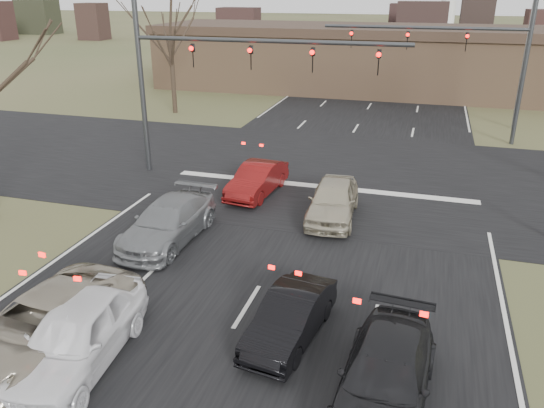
{
  "coord_description": "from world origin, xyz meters",
  "views": [
    {
      "loc": [
        4.26,
        -8.86,
        8.26
      ],
      "look_at": [
        -0.1,
        5.78,
        2.0
      ],
      "focal_mm": 35.0,
      "sensor_mm": 36.0,
      "label": 1
    }
  ],
  "objects_px": {
    "mast_arm_near": "(207,66)",
    "car_red_ahead": "(257,179)",
    "car_white_sedan": "(77,335)",
    "car_charcoal_sedan": "(385,377)",
    "car_black_hatch": "(290,317)",
    "car_silver_ahead": "(333,200)",
    "car_silver_suv": "(45,326)",
    "mast_arm_far": "(471,51)",
    "car_grey_ahead": "(168,222)",
    "building": "(406,60)",
    "streetlight_right_far": "(525,36)"
  },
  "relations": [
    {
      "from": "mast_arm_far",
      "to": "car_silver_ahead",
      "type": "bearing_deg",
      "value": -110.85
    },
    {
      "from": "mast_arm_near",
      "to": "car_black_hatch",
      "type": "height_order",
      "value": "mast_arm_near"
    },
    {
      "from": "car_charcoal_sedan",
      "to": "car_white_sedan",
      "type": "bearing_deg",
      "value": -169.59
    },
    {
      "from": "car_white_sedan",
      "to": "car_grey_ahead",
      "type": "distance_m",
      "value": 6.66
    },
    {
      "from": "car_black_hatch",
      "to": "car_silver_ahead",
      "type": "distance_m",
      "value": 7.77
    },
    {
      "from": "mast_arm_far",
      "to": "car_red_ahead",
      "type": "height_order",
      "value": "mast_arm_far"
    },
    {
      "from": "building",
      "to": "car_silver_ahead",
      "type": "height_order",
      "value": "building"
    },
    {
      "from": "building",
      "to": "mast_arm_near",
      "type": "height_order",
      "value": "mast_arm_near"
    },
    {
      "from": "mast_arm_far",
      "to": "car_grey_ahead",
      "type": "xyz_separation_m",
      "value": [
        -10.18,
        -16.79,
        -4.31
      ]
    },
    {
      "from": "streetlight_right_far",
      "to": "car_grey_ahead",
      "type": "relative_size",
      "value": 2.06
    },
    {
      "from": "car_grey_ahead",
      "to": "streetlight_right_far",
      "type": "bearing_deg",
      "value": 59.3
    },
    {
      "from": "mast_arm_far",
      "to": "car_silver_ahead",
      "type": "height_order",
      "value": "mast_arm_far"
    },
    {
      "from": "car_grey_ahead",
      "to": "car_silver_ahead",
      "type": "distance_m",
      "value": 6.25
    },
    {
      "from": "car_charcoal_sedan",
      "to": "mast_arm_near",
      "type": "bearing_deg",
      "value": 130.51
    },
    {
      "from": "streetlight_right_far",
      "to": "car_black_hatch",
      "type": "distance_m",
      "value": 26.65
    },
    {
      "from": "mast_arm_near",
      "to": "car_charcoal_sedan",
      "type": "height_order",
      "value": "mast_arm_near"
    },
    {
      "from": "car_grey_ahead",
      "to": "car_silver_ahead",
      "type": "bearing_deg",
      "value": 36.6
    },
    {
      "from": "streetlight_right_far",
      "to": "car_red_ahead",
      "type": "bearing_deg",
      "value": -126.94
    },
    {
      "from": "building",
      "to": "streetlight_right_far",
      "type": "bearing_deg",
      "value": -56.35
    },
    {
      "from": "car_white_sedan",
      "to": "car_silver_ahead",
      "type": "bearing_deg",
      "value": 62.31
    },
    {
      "from": "streetlight_right_far",
      "to": "car_silver_ahead",
      "type": "height_order",
      "value": "streetlight_right_far"
    },
    {
      "from": "mast_arm_far",
      "to": "car_black_hatch",
      "type": "height_order",
      "value": "mast_arm_far"
    },
    {
      "from": "car_white_sedan",
      "to": "car_charcoal_sedan",
      "type": "height_order",
      "value": "car_white_sedan"
    },
    {
      "from": "mast_arm_near",
      "to": "car_grey_ahead",
      "type": "distance_m",
      "value": 8.16
    },
    {
      "from": "car_black_hatch",
      "to": "building",
      "type": "bearing_deg",
      "value": 96.99
    },
    {
      "from": "mast_arm_far",
      "to": "streetlight_right_far",
      "type": "distance_m",
      "value": 5.12
    },
    {
      "from": "car_grey_ahead",
      "to": "car_red_ahead",
      "type": "height_order",
      "value": "car_grey_ahead"
    },
    {
      "from": "mast_arm_near",
      "to": "car_red_ahead",
      "type": "bearing_deg",
      "value": -30.05
    },
    {
      "from": "car_silver_suv",
      "to": "car_red_ahead",
      "type": "bearing_deg",
      "value": 88.06
    },
    {
      "from": "building",
      "to": "mast_arm_near",
      "type": "xyz_separation_m",
      "value": [
        -7.23,
        -25.0,
        2.41
      ]
    },
    {
      "from": "streetlight_right_far",
      "to": "car_silver_ahead",
      "type": "bearing_deg",
      "value": -115.39
    },
    {
      "from": "car_white_sedan",
      "to": "building",
      "type": "bearing_deg",
      "value": 77.12
    },
    {
      "from": "mast_arm_far",
      "to": "car_red_ahead",
      "type": "distance_m",
      "value": 15.1
    },
    {
      "from": "car_silver_suv",
      "to": "car_silver_ahead",
      "type": "height_order",
      "value": "car_silver_suv"
    },
    {
      "from": "building",
      "to": "car_silver_suv",
      "type": "distance_m",
      "value": 38.75
    },
    {
      "from": "mast_arm_far",
      "to": "car_silver_suv",
      "type": "xyz_separation_m",
      "value": [
        -10.18,
        -23.23,
        -4.27
      ]
    },
    {
      "from": "car_charcoal_sedan",
      "to": "car_red_ahead",
      "type": "relative_size",
      "value": 1.14
    },
    {
      "from": "car_black_hatch",
      "to": "car_grey_ahead",
      "type": "xyz_separation_m",
      "value": [
        -5.5,
        4.2,
        0.1
      ]
    },
    {
      "from": "car_grey_ahead",
      "to": "car_red_ahead",
      "type": "relative_size",
      "value": 1.21
    },
    {
      "from": "mast_arm_near",
      "to": "car_charcoal_sedan",
      "type": "distance_m",
      "value": 16.25
    },
    {
      "from": "car_black_hatch",
      "to": "car_charcoal_sedan",
      "type": "bearing_deg",
      "value": -25.41
    },
    {
      "from": "mast_arm_near",
      "to": "car_silver_suv",
      "type": "bearing_deg",
      "value": -84.69
    },
    {
      "from": "car_silver_suv",
      "to": "car_white_sedan",
      "type": "bearing_deg",
      "value": -1.95
    },
    {
      "from": "car_white_sedan",
      "to": "car_black_hatch",
      "type": "height_order",
      "value": "car_white_sedan"
    },
    {
      "from": "mast_arm_near",
      "to": "car_red_ahead",
      "type": "distance_m",
      "value": 5.47
    },
    {
      "from": "car_black_hatch",
      "to": "car_silver_ahead",
      "type": "relative_size",
      "value": 0.85
    },
    {
      "from": "mast_arm_near",
      "to": "car_red_ahead",
      "type": "relative_size",
      "value": 3.01
    },
    {
      "from": "building",
      "to": "mast_arm_far",
      "type": "bearing_deg",
      "value": -74.42
    },
    {
      "from": "mast_arm_far",
      "to": "car_grey_ahead",
      "type": "height_order",
      "value": "mast_arm_far"
    },
    {
      "from": "car_silver_suv",
      "to": "car_charcoal_sedan",
      "type": "relative_size",
      "value": 1.17
    }
  ]
}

